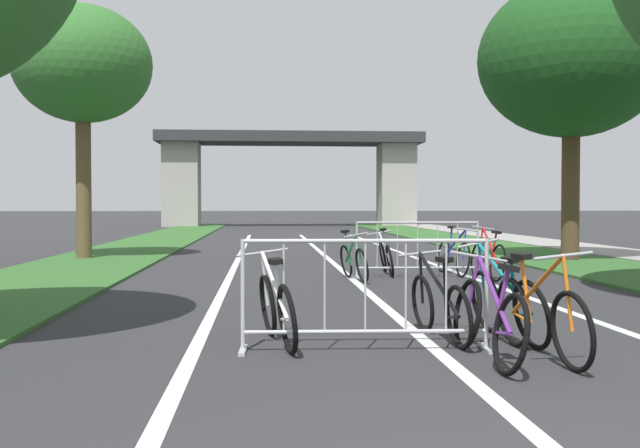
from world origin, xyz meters
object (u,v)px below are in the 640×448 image
(bicycle_purple_4, at_px, (488,319))
(bicycle_red_3, at_px, (488,259))
(bicycle_green_0, at_px, (353,261))
(bicycle_blue_2, at_px, (453,255))
(crowd_barrier_second, at_px, (418,250))
(bicycle_white_6, at_px, (277,308))
(crowd_barrier_nearest, at_px, (365,295))
(bicycle_black_8, at_px, (439,306))
(tree_right_pine_near, at_px, (572,59))
(bicycle_teal_5, at_px, (507,304))
(bicycle_silver_1, at_px, (386,256))
(tree_left_cypress_far, at_px, (83,66))
(bicycle_orange_7, at_px, (540,316))

(bicycle_purple_4, bearing_deg, bicycle_red_3, 70.33)
(bicycle_green_0, height_order, bicycle_blue_2, bicycle_blue_2)
(crowd_barrier_second, height_order, bicycle_white_6, crowd_barrier_second)
(crowd_barrier_nearest, relative_size, bicycle_black_8, 1.46)
(bicycle_blue_2, bearing_deg, crowd_barrier_second, 22.78)
(bicycle_red_3, distance_m, bicycle_white_6, 7.13)
(tree_right_pine_near, bearing_deg, bicycle_teal_5, -116.40)
(bicycle_white_6, bearing_deg, crowd_barrier_second, 56.47)
(crowd_barrier_second, height_order, bicycle_red_3, crowd_barrier_second)
(bicycle_blue_2, relative_size, bicycle_teal_5, 1.05)
(crowd_barrier_second, bearing_deg, bicycle_green_0, -158.74)
(bicycle_blue_2, distance_m, bicycle_black_8, 6.98)
(bicycle_black_8, bearing_deg, bicycle_white_6, 177.18)
(bicycle_silver_1, height_order, bicycle_teal_5, bicycle_teal_5)
(bicycle_black_8, bearing_deg, bicycle_green_0, 84.29)
(crowd_barrier_second, height_order, bicycle_green_0, crowd_barrier_second)
(tree_left_cypress_far, xyz_separation_m, bicycle_orange_7, (6.89, -12.15, -4.40))
(tree_right_pine_near, xyz_separation_m, bicycle_green_0, (-5.72, -3.96, -4.47))
(crowd_barrier_nearest, relative_size, bicycle_green_0, 1.50)
(bicycle_black_8, bearing_deg, tree_left_cypress_far, 111.63)
(tree_right_pine_near, distance_m, bicycle_teal_5, 11.87)
(bicycle_green_0, bearing_deg, bicycle_blue_2, -166.26)
(tree_right_pine_near, relative_size, bicycle_white_6, 4.18)
(tree_left_cypress_far, distance_m, bicycle_blue_2, 10.27)
(bicycle_silver_1, bearing_deg, tree_right_pine_near, 32.96)
(crowd_barrier_nearest, height_order, bicycle_green_0, crowd_barrier_nearest)
(crowd_barrier_nearest, bearing_deg, bicycle_white_6, 157.50)
(bicycle_blue_2, xyz_separation_m, bicycle_red_3, (0.40, -0.90, 0.00))
(tree_left_cypress_far, bearing_deg, bicycle_red_3, -32.40)
(crowd_barrier_nearest, height_order, bicycle_purple_4, crowd_barrier_nearest)
(tree_right_pine_near, height_order, bicycle_purple_4, tree_right_pine_near)
(tree_left_cypress_far, height_order, bicycle_white_6, tree_left_cypress_far)
(bicycle_silver_1, bearing_deg, bicycle_purple_4, -90.50)
(bicycle_silver_1, height_order, bicycle_orange_7, bicycle_orange_7)
(crowd_barrier_nearest, distance_m, bicycle_blue_2, 7.69)
(bicycle_green_0, distance_m, bicycle_red_3, 2.48)
(bicycle_blue_2, bearing_deg, bicycle_red_3, 108.65)
(bicycle_green_0, relative_size, bicycle_orange_7, 0.90)
(tree_right_pine_near, height_order, crowd_barrier_second, tree_right_pine_near)
(bicycle_orange_7, bearing_deg, tree_left_cypress_far, -66.83)
(crowd_barrier_second, distance_m, bicycle_green_0, 1.38)
(bicycle_silver_1, distance_m, bicycle_black_8, 6.87)
(bicycle_blue_2, bearing_deg, bicycle_black_8, 68.74)
(bicycle_green_0, xyz_separation_m, bicycle_orange_7, (0.84, -6.73, 0.02))
(bicycle_teal_5, bearing_deg, tree_left_cypress_far, 113.09)
(tree_right_pine_near, distance_m, bicycle_orange_7, 12.56)
(tree_right_pine_near, height_order, bicycle_orange_7, tree_right_pine_near)
(bicycle_blue_2, distance_m, bicycle_orange_7, 7.75)
(bicycle_teal_5, height_order, bicycle_orange_7, bicycle_teal_5)
(tree_right_pine_near, relative_size, bicycle_red_3, 4.10)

